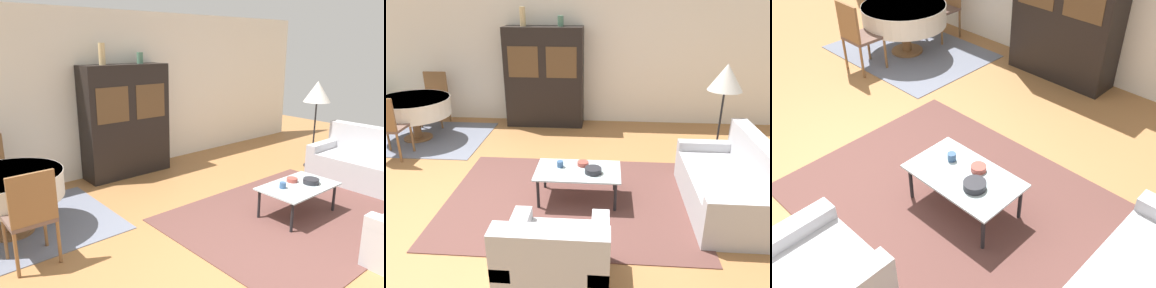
% 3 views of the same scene
% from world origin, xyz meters
% --- Properties ---
extents(ground_plane, '(14.00, 14.00, 0.00)m').
position_xyz_m(ground_plane, '(0.00, 0.00, 0.00)').
color(ground_plane, '#9E6B3D').
extents(area_rug, '(3.10, 2.34, 0.01)m').
position_xyz_m(area_rug, '(1.15, 0.49, 0.01)').
color(area_rug, brown).
rests_on(area_rug, ground_plane).
extents(dining_rug, '(2.29, 1.74, 0.01)m').
position_xyz_m(dining_rug, '(-1.71, 2.39, 0.01)').
color(dining_rug, slate).
rests_on(dining_rug, ground_plane).
extents(armchair, '(0.89, 0.88, 0.84)m').
position_xyz_m(armchair, '(1.17, -1.07, 0.30)').
color(armchair, '#B2B2B7').
rests_on(armchair, ground_plane).
extents(coffee_table, '(1.04, 0.62, 0.39)m').
position_xyz_m(coffee_table, '(1.23, 0.51, 0.37)').
color(coffee_table, black).
rests_on(coffee_table, area_rug).
extents(display_cabinet, '(1.45, 0.48, 1.85)m').
position_xyz_m(display_cabinet, '(0.38, 3.34, 0.92)').
color(display_cabinet, black).
rests_on(display_cabinet, ground_plane).
extents(dining_table, '(1.25, 1.25, 0.73)m').
position_xyz_m(dining_table, '(-1.75, 2.35, 0.59)').
color(dining_table, brown).
rests_on(dining_table, dining_rug).
extents(dining_chair_near, '(0.44, 0.44, 0.99)m').
position_xyz_m(dining_chair_near, '(-1.75, 1.51, 0.57)').
color(dining_chair_near, brown).
rests_on(dining_chair_near, dining_rug).
extents(dining_chair_far, '(0.44, 0.44, 0.99)m').
position_xyz_m(dining_chair_far, '(-1.75, 3.20, 0.57)').
color(dining_chair_far, brown).
rests_on(dining_chair_far, dining_rug).
extents(cup, '(0.08, 0.08, 0.08)m').
position_xyz_m(cup, '(1.01, 0.59, 0.44)').
color(cup, '#33517A').
rests_on(cup, coffee_table).
extents(bowl, '(0.20, 0.20, 0.07)m').
position_xyz_m(bowl, '(1.42, 0.45, 0.44)').
color(bowl, '#232328').
rests_on(bowl, coffee_table).
extents(bowl_small, '(0.14, 0.14, 0.05)m').
position_xyz_m(bowl_small, '(1.29, 0.65, 0.43)').
color(bowl_small, '#9E4238').
rests_on(bowl_small, coffee_table).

